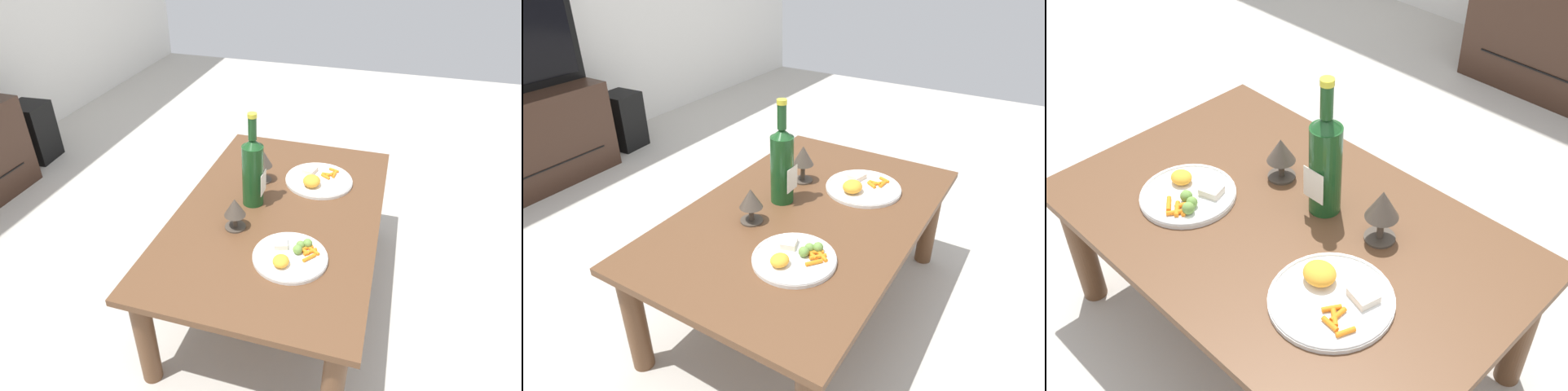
{
  "view_description": "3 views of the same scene",
  "coord_description": "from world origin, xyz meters",
  "views": [
    {
      "loc": [
        -1.38,
        -0.34,
        1.43
      ],
      "look_at": [
        -0.03,
        0.06,
        0.51
      ],
      "focal_mm": 31.06,
      "sensor_mm": 36.0,
      "label": 1
    },
    {
      "loc": [
        -1.18,
        -0.65,
        1.26
      ],
      "look_at": [
        -0.02,
        0.07,
        0.48
      ],
      "focal_mm": 31.26,
      "sensor_mm": 36.0,
      "label": 2
    },
    {
      "loc": [
        0.89,
        -0.83,
        1.53
      ],
      "look_at": [
        0.03,
        0.05,
        0.51
      ],
      "focal_mm": 45.01,
      "sensor_mm": 36.0,
      "label": 3
    }
  ],
  "objects": [
    {
      "name": "dining_table",
      "position": [
        0.0,
        0.0,
        0.36
      ],
      "size": [
        1.2,
        0.76,
        0.43
      ],
      "color": "brown",
      "rests_on": "ground_plane"
    },
    {
      "name": "ground_plane",
      "position": [
        0.0,
        0.0,
        0.0
      ],
      "size": [
        6.4,
        6.4,
        0.0
      ],
      "primitive_type": "plane",
      "color": "#B7B2A8"
    },
    {
      "name": "floor_speaker",
      "position": [
        0.72,
        1.82,
        0.19
      ],
      "size": [
        0.23,
        0.23,
        0.37
      ],
      "primitive_type": "cube",
      "rotation": [
        0.0,
        0.0,
        0.07
      ],
      "color": "black",
      "rests_on": "ground_plane"
    },
    {
      "name": "wine_bottle",
      "position": [
        0.03,
        0.11,
        0.58
      ],
      "size": [
        0.08,
        0.08,
        0.38
      ],
      "color": "#19471E",
      "rests_on": "dining_table"
    },
    {
      "name": "dinner_plate_left",
      "position": [
        -0.26,
        -0.11,
        0.44
      ],
      "size": [
        0.25,
        0.25,
        0.04
      ],
      "color": "white",
      "rests_on": "dining_table"
    },
    {
      "name": "goblet_left",
      "position": [
        -0.15,
        0.13,
        0.51
      ],
      "size": [
        0.08,
        0.08,
        0.12
      ],
      "color": "#473D33",
      "rests_on": "dining_table"
    },
    {
      "name": "dinner_plate_right",
      "position": [
        0.25,
        -0.1,
        0.44
      ],
      "size": [
        0.28,
        0.28,
        0.06
      ],
      "color": "white",
      "rests_on": "dining_table"
    },
    {
      "name": "goblet_right",
      "position": [
        0.2,
        0.13,
        0.53
      ],
      "size": [
        0.08,
        0.08,
        0.15
      ],
      "color": "#473D33",
      "rests_on": "dining_table"
    }
  ]
}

